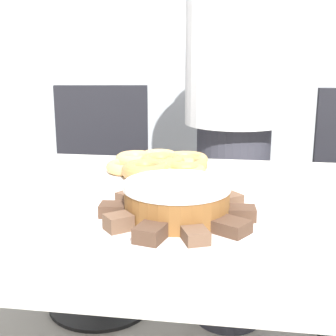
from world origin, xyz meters
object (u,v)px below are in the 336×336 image
object	(u,v)px
person_standing	(235,111)
plate_donuts	(162,172)
office_chair_left	(100,202)
plate_cake	(177,220)
frosted_cake	(177,200)

from	to	relation	value
person_standing	plate_donuts	size ratio (longest dim) A/B	4.76
office_chair_left	plate_cake	distance (m)	1.12
office_chair_left	plate_donuts	world-z (taller)	office_chair_left
plate_cake	plate_donuts	size ratio (longest dim) A/B	0.96
plate_cake	frosted_cake	size ratio (longest dim) A/B	1.63
office_chair_left	frosted_cake	size ratio (longest dim) A/B	4.59
person_standing	plate_cake	distance (m)	0.91
plate_cake	plate_donuts	world-z (taller)	same
plate_donuts	plate_cake	bearing A→B (deg)	-76.26
office_chair_left	plate_donuts	xyz separation A→B (m)	(0.37, -0.63, 0.31)
office_chair_left	plate_cake	bearing A→B (deg)	-74.11
plate_cake	plate_donuts	distance (m)	0.36
office_chair_left	plate_cake	xyz separation A→B (m)	(0.45, -0.98, 0.31)
person_standing	plate_donuts	bearing A→B (deg)	-108.03
office_chair_left	plate_donuts	distance (m)	0.79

